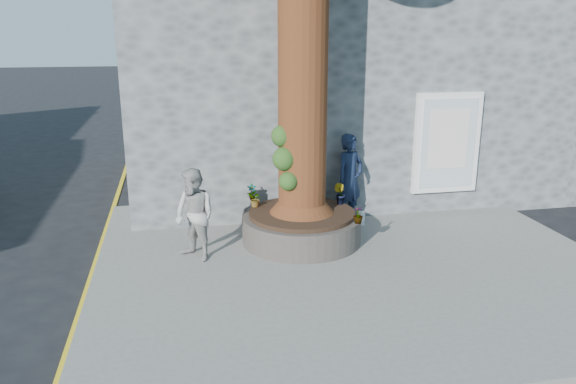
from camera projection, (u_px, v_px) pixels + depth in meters
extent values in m
plane|color=black|center=(280.00, 296.00, 8.95)|extent=(120.00, 120.00, 0.00)
cube|color=slate|center=(351.00, 261.00, 10.16)|extent=(9.00, 8.00, 0.12)
cube|color=yellow|center=(89.00, 285.00, 9.32)|extent=(0.10, 30.00, 0.01)
cube|color=#4D4F52|center=(321.00, 70.00, 15.36)|extent=(10.00, 8.00, 6.00)
cube|color=white|center=(447.00, 143.00, 12.25)|extent=(1.50, 0.12, 2.20)
cube|color=silver|center=(448.00, 144.00, 12.19)|extent=(1.25, 0.04, 1.95)
cube|color=silver|center=(449.00, 139.00, 12.14)|extent=(0.90, 0.02, 1.30)
cylinder|color=black|center=(302.00, 228.00, 10.88)|extent=(2.30, 2.30, 0.52)
cylinder|color=black|center=(302.00, 213.00, 10.80)|extent=(2.04, 2.04, 0.08)
cylinder|color=#4C2A13|center=(303.00, 7.00, 9.74)|extent=(0.90, 0.90, 7.50)
cone|color=#4C2A13|center=(302.00, 194.00, 10.69)|extent=(1.24, 1.24, 0.70)
sphere|color=#204416|center=(284.00, 159.00, 10.22)|extent=(0.44, 0.44, 0.44)
sphere|color=#204416|center=(289.00, 181.00, 10.25)|extent=(0.36, 0.36, 0.36)
sphere|color=#204416|center=(282.00, 136.00, 10.22)|extent=(0.40, 0.40, 0.40)
imported|color=#15203A|center=(350.00, 179.00, 11.74)|extent=(0.83, 0.73, 1.91)
imported|color=#A5A29D|center=(195.00, 215.00, 9.86)|extent=(1.00, 1.02, 1.65)
cube|color=white|center=(359.00, 218.00, 11.81)|extent=(0.21, 0.14, 0.28)
imported|color=gray|center=(252.00, 193.00, 11.37)|extent=(0.21, 0.15, 0.37)
imported|color=gray|center=(340.00, 194.00, 11.21)|extent=(0.31, 0.32, 0.41)
imported|color=gray|center=(358.00, 215.00, 10.10)|extent=(0.20, 0.20, 0.31)
imported|color=gray|center=(256.00, 199.00, 11.04)|extent=(0.37, 0.37, 0.31)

